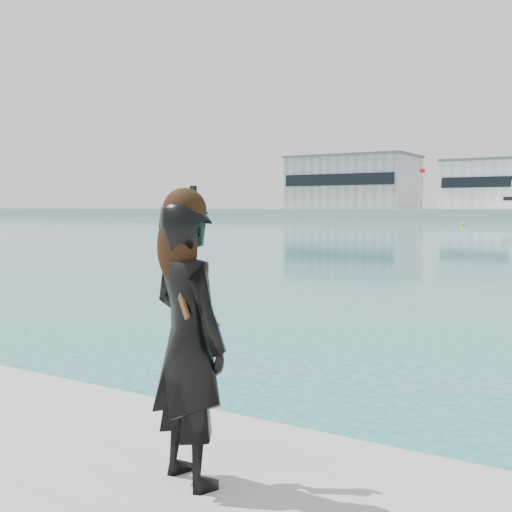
{
  "coord_description": "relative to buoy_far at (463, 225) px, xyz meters",
  "views": [
    {
      "loc": [
        2.41,
        -2.87,
        2.34
      ],
      "look_at": [
        0.22,
        0.59,
        2.03
      ],
      "focal_mm": 45.0,
      "sensor_mm": 36.0,
      "label": 1
    }
  ],
  "objects": [
    {
      "name": "warehouse_grey_left",
      "position": [
        -36.2,
        48.04,
        7.76
      ],
      "size": [
        26.52,
        16.36,
        11.5
      ],
      "color": "gray",
      "rests_on": "far_quay"
    },
    {
      "name": "warehouse_white",
      "position": [
        -3.2,
        48.04,
        6.76
      ],
      "size": [
        24.48,
        15.35,
        9.5
      ],
      "color": "silver",
      "rests_on": "far_quay"
    },
    {
      "name": "flagpole_left",
      "position": [
        -19.1,
        41.06,
        6.54
      ],
      "size": [
        1.28,
        0.16,
        8.0
      ],
      "color": "silver",
      "rests_on": "far_quay"
    },
    {
      "name": "buoy_far",
      "position": [
        0.0,
        0.0,
        0.0
      ],
      "size": [
        0.5,
        0.5,
        0.5
      ],
      "primitive_type": "sphere",
      "color": "yellow",
      "rests_on": "ground"
    },
    {
      "name": "woman",
      "position": [
        19.01,
        -80.05,
        1.64
      ],
      "size": [
        0.67,
        0.55,
        1.67
      ],
      "rotation": [
        0.0,
        0.0,
        2.81
      ],
      "color": "black",
      "rests_on": "near_quay"
    }
  ]
}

